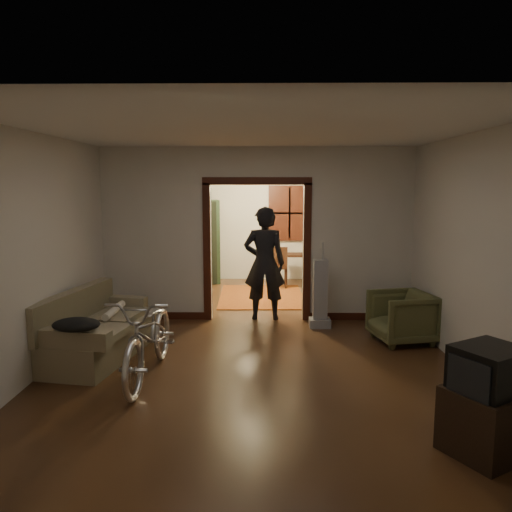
{
  "coord_description": "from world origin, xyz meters",
  "views": [
    {
      "loc": [
        0.11,
        -7.3,
        2.21
      ],
      "look_at": [
        0.0,
        -0.3,
        1.2
      ],
      "focal_mm": 35.0,
      "sensor_mm": 36.0,
      "label": 1
    }
  ],
  "objects_px": {
    "sofa": "(100,324)",
    "bicycle": "(150,335)",
    "armchair": "(402,317)",
    "desk": "(304,269)",
    "person": "(264,263)",
    "locker": "(198,242)"
  },
  "relations": [
    {
      "from": "sofa",
      "to": "bicycle",
      "type": "relative_size",
      "value": 0.99
    },
    {
      "from": "sofa",
      "to": "armchair",
      "type": "xyz_separation_m",
      "value": [
        4.05,
        0.66,
        -0.07
      ]
    },
    {
      "from": "sofa",
      "to": "desk",
      "type": "xyz_separation_m",
      "value": [
        3.01,
        4.77,
        -0.1
      ]
    },
    {
      "from": "armchair",
      "to": "person",
      "type": "relative_size",
      "value": 0.42
    },
    {
      "from": "bicycle",
      "to": "person",
      "type": "distance_m",
      "value": 2.9
    },
    {
      "from": "bicycle",
      "to": "person",
      "type": "relative_size",
      "value": 1.02
    },
    {
      "from": "bicycle",
      "to": "armchair",
      "type": "height_order",
      "value": "bicycle"
    },
    {
      "from": "armchair",
      "to": "locker",
      "type": "bearing_deg",
      "value": -153.07
    },
    {
      "from": "person",
      "to": "desk",
      "type": "height_order",
      "value": "person"
    },
    {
      "from": "armchair",
      "to": "person",
      "type": "bearing_deg",
      "value": -133.73
    },
    {
      "from": "person",
      "to": "locker",
      "type": "xyz_separation_m",
      "value": [
        -1.49,
        3.03,
        0.0
      ]
    },
    {
      "from": "bicycle",
      "to": "desk",
      "type": "height_order",
      "value": "bicycle"
    },
    {
      "from": "locker",
      "to": "desk",
      "type": "xyz_separation_m",
      "value": [
        2.38,
        -0.1,
        -0.6
      ]
    },
    {
      "from": "person",
      "to": "bicycle",
      "type": "bearing_deg",
      "value": 63.27
    },
    {
      "from": "locker",
      "to": "desk",
      "type": "relative_size",
      "value": 2.06
    },
    {
      "from": "sofa",
      "to": "desk",
      "type": "height_order",
      "value": "sofa"
    },
    {
      "from": "desk",
      "to": "locker",
      "type": "bearing_deg",
      "value": -163.26
    },
    {
      "from": "bicycle",
      "to": "locker",
      "type": "height_order",
      "value": "locker"
    },
    {
      "from": "armchair",
      "to": "desk",
      "type": "relative_size",
      "value": 0.87
    },
    {
      "from": "sofa",
      "to": "armchair",
      "type": "relative_size",
      "value": 2.37
    },
    {
      "from": "sofa",
      "to": "bicycle",
      "type": "xyz_separation_m",
      "value": [
        0.81,
        -0.7,
        0.07
      ]
    },
    {
      "from": "locker",
      "to": "bicycle",
      "type": "bearing_deg",
      "value": -100.0
    }
  ]
}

